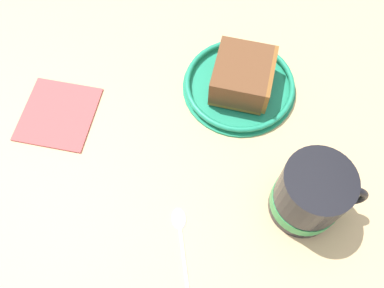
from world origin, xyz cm
name	(u,v)px	position (x,y,z in cm)	size (l,w,h in cm)	color
ground_plane	(222,135)	(0.00, 0.00, -1.55)	(129.92, 129.92, 3.10)	tan
small_plate	(239,85)	(-7.03, 3.89, 0.82)	(17.77, 17.77, 1.67)	#1E8C66
cake_slice	(243,76)	(-6.93, 4.14, 3.38)	(11.94, 11.56, 5.09)	brown
tea_mug	(310,195)	(13.32, 8.42, 4.83)	(8.91, 11.51, 10.38)	black
teaspoon	(181,236)	(14.93, -8.34, 0.35)	(13.59, 2.03, 0.80)	silver
folded_napkin	(58,113)	(-6.38, -24.35, 0.30)	(11.34, 10.84, 0.60)	#B24C4C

